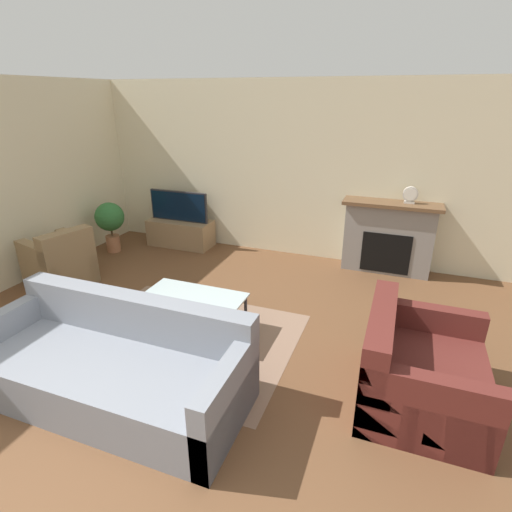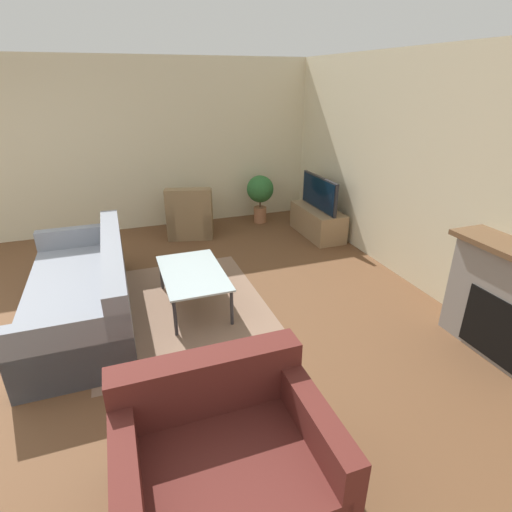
# 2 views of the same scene
# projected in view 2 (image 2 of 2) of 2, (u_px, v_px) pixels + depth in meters

# --- Properties ---
(wall_back) EXTENTS (8.96, 0.06, 2.70)m
(wall_back) POSITION_uv_depth(u_px,v_px,m) (413.00, 171.00, 4.76)
(wall_back) COLOR beige
(wall_back) RESTS_ON ground_plane
(wall_left) EXTENTS (0.06, 7.89, 2.70)m
(wall_left) POSITION_uv_depth(u_px,v_px,m) (167.00, 146.00, 6.59)
(wall_left) COLOR beige
(wall_left) RESTS_ON ground_plane
(area_rug) EXTENTS (2.32, 1.86, 0.00)m
(area_rug) POSITION_uv_depth(u_px,v_px,m) (181.00, 307.00, 4.51)
(area_rug) COLOR #896B56
(area_rug) RESTS_ON ground_plane
(tv_stand) EXTENTS (1.11, 0.47, 0.45)m
(tv_stand) POSITION_uv_depth(u_px,v_px,m) (317.00, 222.00, 6.51)
(tv_stand) COLOR #997A56
(tv_stand) RESTS_ON ground_plane
(tv) EXTENTS (1.05, 0.06, 0.51)m
(tv) POSITION_uv_depth(u_px,v_px,m) (319.00, 193.00, 6.32)
(tv) COLOR #232328
(tv) RESTS_ON tv_stand
(couch_sectional) EXTENTS (2.35, 0.98, 0.82)m
(couch_sectional) POSITION_uv_depth(u_px,v_px,m) (85.00, 294.00, 4.21)
(couch_sectional) COLOR gray
(couch_sectional) RESTS_ON ground_plane
(couch_loveseat) EXTENTS (0.98, 1.20, 0.82)m
(couch_loveseat) POSITION_uv_depth(u_px,v_px,m) (224.00, 463.00, 2.35)
(couch_loveseat) COLOR #5B231E
(couch_loveseat) RESTS_ON ground_plane
(armchair_by_window) EXTENTS (0.91, 0.88, 0.82)m
(armchair_by_window) POSITION_uv_depth(u_px,v_px,m) (191.00, 216.00, 6.52)
(armchair_by_window) COLOR #8C704C
(armchair_by_window) RESTS_ON ground_plane
(coffee_table) EXTENTS (1.12, 0.66, 0.42)m
(coffee_table) POSITION_uv_depth(u_px,v_px,m) (193.00, 275.00, 4.40)
(coffee_table) COLOR #333338
(coffee_table) RESTS_ON ground_plane
(potted_plant) EXTENTS (0.47, 0.47, 0.84)m
(potted_plant) POSITION_uv_depth(u_px,v_px,m) (260.00, 192.00, 6.97)
(potted_plant) COLOR #AD704C
(potted_plant) RESTS_ON ground_plane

